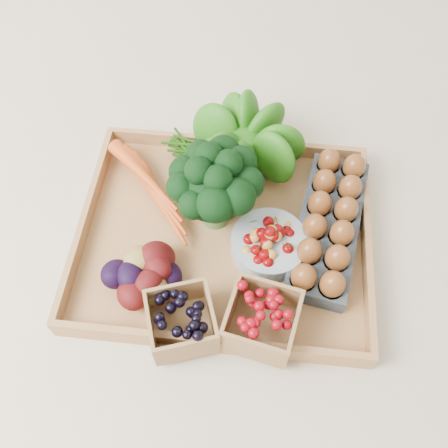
# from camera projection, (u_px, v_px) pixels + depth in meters

# --- Properties ---
(ground) EXTENTS (4.00, 4.00, 0.00)m
(ground) POSITION_uv_depth(u_px,v_px,m) (224.00, 240.00, 0.98)
(ground) COLOR beige
(ground) RESTS_ON ground
(tray) EXTENTS (0.55, 0.45, 0.01)m
(tray) POSITION_uv_depth(u_px,v_px,m) (224.00, 238.00, 0.97)
(tray) COLOR #B07D49
(tray) RESTS_ON ground
(carrots) EXTENTS (0.22, 0.16, 0.05)m
(carrots) POSITION_uv_depth(u_px,v_px,m) (152.00, 186.00, 1.00)
(carrots) COLOR #C54614
(carrots) RESTS_ON tray
(lettuce) EXTENTS (0.15, 0.15, 0.15)m
(lettuce) POSITION_uv_depth(u_px,v_px,m) (243.00, 138.00, 1.00)
(lettuce) COLOR #12580D
(lettuce) RESTS_ON tray
(broccoli) EXTENTS (0.17, 0.17, 0.14)m
(broccoli) POSITION_uv_depth(u_px,v_px,m) (214.00, 199.00, 0.93)
(broccoli) COLOR black
(broccoli) RESTS_ON tray
(cherry_bowl) EXTENTS (0.14, 0.14, 0.04)m
(cherry_bowl) POSITION_uv_depth(u_px,v_px,m) (269.00, 245.00, 0.93)
(cherry_bowl) COLOR #8C9EA5
(cherry_bowl) RESTS_ON tray
(egg_carton) EXTENTS (0.16, 0.33, 0.04)m
(egg_carton) POSITION_uv_depth(u_px,v_px,m) (328.00, 227.00, 0.95)
(egg_carton) COLOR #3A424A
(egg_carton) RESTS_ON tray
(potatoes) EXTENTS (0.15, 0.15, 0.09)m
(potatoes) POSITION_uv_depth(u_px,v_px,m) (144.00, 271.00, 0.88)
(potatoes) COLOR #3C090A
(potatoes) RESTS_ON tray
(punnet_blackberry) EXTENTS (0.14, 0.14, 0.07)m
(punnet_blackberry) POSITION_uv_depth(u_px,v_px,m) (182.00, 321.00, 0.83)
(punnet_blackberry) COLOR black
(punnet_blackberry) RESTS_ON tray
(punnet_raspberry) EXTENTS (0.14, 0.14, 0.08)m
(punnet_raspberry) POSITION_uv_depth(u_px,v_px,m) (262.00, 320.00, 0.83)
(punnet_raspberry) COLOR maroon
(punnet_raspberry) RESTS_ON tray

